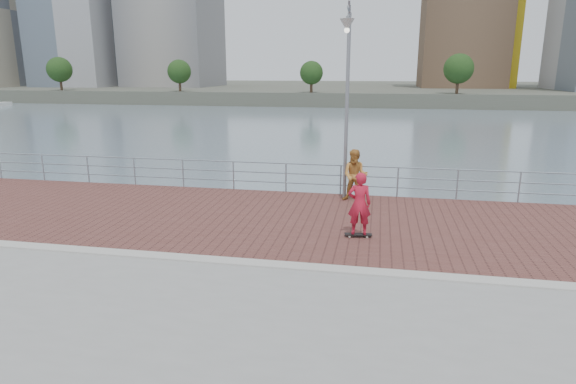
% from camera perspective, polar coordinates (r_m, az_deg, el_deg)
% --- Properties ---
extents(water, '(400.00, 400.00, 0.00)m').
position_cam_1_polar(water, '(12.41, -1.80, -17.26)').
color(water, slate).
rests_on(water, ground).
extents(brick_lane, '(40.00, 6.80, 0.02)m').
position_cam_1_polar(brick_lane, '(14.81, 1.16, -3.34)').
color(brick_lane, brown).
rests_on(brick_lane, seawall).
extents(curb, '(40.00, 0.40, 0.06)m').
position_cam_1_polar(curb, '(11.48, -1.88, -8.60)').
color(curb, '#B7B5AD').
rests_on(curb, seawall).
extents(far_shore, '(320.00, 95.00, 2.50)m').
position_cam_1_polar(far_shore, '(132.94, 9.95, 11.84)').
color(far_shore, '#4C5142').
rests_on(far_shore, ground).
extents(guardrail, '(39.06, 0.06, 1.13)m').
position_cam_1_polar(guardrail, '(17.88, 2.99, 2.00)').
color(guardrail, '#8C9EA8').
rests_on(guardrail, brick_lane).
extents(street_lamp, '(0.46, 1.35, 6.35)m').
position_cam_1_polar(street_lamp, '(16.39, 7.01, 14.26)').
color(street_lamp, gray).
rests_on(street_lamp, brick_lane).
extents(skateboard, '(0.77, 0.27, 0.09)m').
position_cam_1_polar(skateboard, '(13.43, 8.33, -5.01)').
color(skateboard, black).
rests_on(skateboard, brick_lane).
extents(skateboarder, '(0.68, 0.48, 1.74)m').
position_cam_1_polar(skateboarder, '(13.17, 8.46, -1.37)').
color(skateboarder, red).
rests_on(skateboarder, skateboard).
extents(bystander, '(0.97, 0.80, 1.82)m').
position_cam_1_polar(bystander, '(16.84, 7.98, 1.94)').
color(bystander, '#C8873A').
rests_on(bystander, brick_lane).
extents(shoreline_trees, '(169.89, 4.98, 6.64)m').
position_cam_1_polar(shoreline_trees, '(89.88, 25.15, 12.94)').
color(shoreline_trees, '#473323').
rests_on(shoreline_trees, far_shore).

